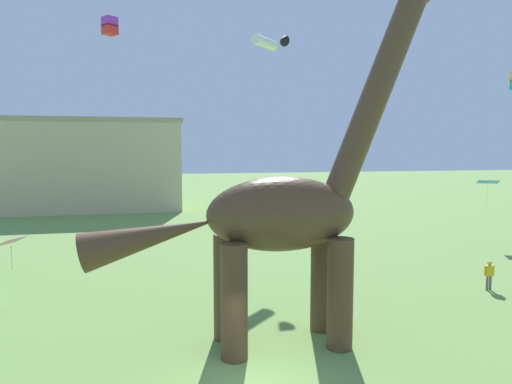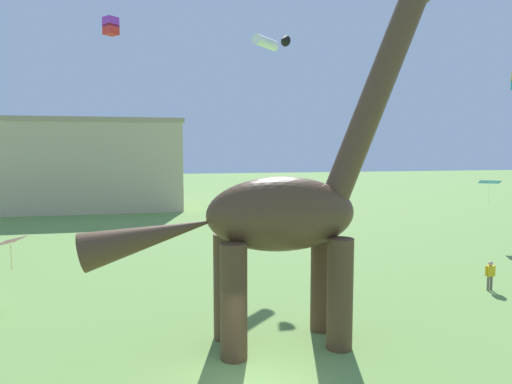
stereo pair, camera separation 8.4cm
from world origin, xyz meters
name	(u,v)px [view 2 (the right image)]	position (x,y,z in m)	size (l,w,h in m)	color
dinosaur_sculpture	(280,214)	(1.62, 3.03, 4.84)	(12.80, 2.71, 13.38)	#513823
person_strolling_adult	(490,273)	(13.75, 6.92, 0.92)	(0.57, 0.25, 1.51)	#6B6056
kite_mid_center	(111,26)	(-5.16, 17.03, 14.55)	(1.02, 1.02, 1.03)	purple
kite_far_right	(490,182)	(21.92, 17.28, 4.66)	(1.82, 1.69, 1.85)	#287AE5
kite_near_low	(10,242)	(-6.61, 0.37, 4.71)	(0.77, 0.84, 0.90)	pink
kite_near_high	(269,42)	(5.62, 20.62, 14.91)	(2.78, 2.76, 0.79)	white
background_building_block	(83,165)	(-10.82, 43.85, 5.30)	(23.01, 8.37, 10.58)	#CCB78E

